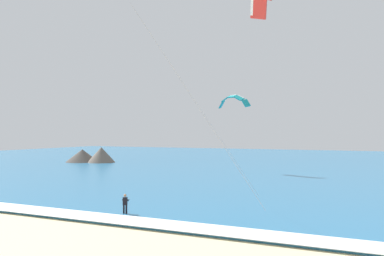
% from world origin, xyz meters
% --- Properties ---
extents(sea, '(200.00, 120.00, 0.20)m').
position_xyz_m(sea, '(0.00, 72.68, 0.10)').
color(sea, teal).
rests_on(sea, ground).
extents(surf_foam, '(200.00, 2.52, 0.04)m').
position_xyz_m(surf_foam, '(0.00, 13.68, 0.22)').
color(surf_foam, white).
rests_on(surf_foam, sea).
extents(surfboard, '(0.96, 1.46, 0.09)m').
position_xyz_m(surfboard, '(-3.24, 15.64, 0.03)').
color(surfboard, '#E04C38').
rests_on(surfboard, ground).
extents(kitesurfer, '(0.65, 0.65, 1.69)m').
position_xyz_m(kitesurfer, '(-3.25, 15.66, 0.94)').
color(kitesurfer, black).
rests_on(kitesurfer, ground).
extents(kite_distant, '(5.71, 2.70, 2.15)m').
position_xyz_m(kite_distant, '(-6.14, 50.46, 11.59)').
color(kite_distant, teal).
extents(headland_left, '(11.14, 7.40, 3.34)m').
position_xyz_m(headland_left, '(-39.16, 56.23, 1.53)').
color(headland_left, '#47423D').
rests_on(headland_left, ground).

